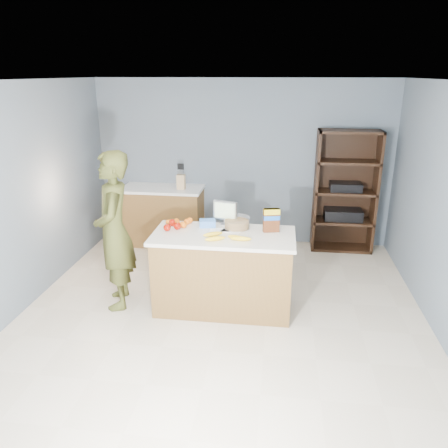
# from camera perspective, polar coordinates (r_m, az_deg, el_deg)

# --- Properties ---
(floor) EXTENTS (4.50, 5.00, 0.02)m
(floor) POSITION_cam_1_polar(r_m,az_deg,el_deg) (4.89, -0.54, -12.49)
(floor) COLOR beige
(floor) RESTS_ON ground
(walls) EXTENTS (4.52, 5.02, 2.51)m
(walls) POSITION_cam_1_polar(r_m,az_deg,el_deg) (4.26, -0.61, 6.75)
(walls) COLOR slate
(walls) RESTS_ON ground
(counter_peninsula) EXTENTS (1.56, 0.76, 0.90)m
(counter_peninsula) POSITION_cam_1_polar(r_m,az_deg,el_deg) (4.95, -0.08, -6.59)
(counter_peninsula) COLOR brown
(counter_peninsula) RESTS_ON ground
(back_cabinet) EXTENTS (1.24, 0.62, 0.90)m
(back_cabinet) POSITION_cam_1_polar(r_m,az_deg,el_deg) (6.90, -7.91, 1.13)
(back_cabinet) COLOR brown
(back_cabinet) RESTS_ON ground
(shelving_unit) EXTENTS (0.90, 0.40, 1.80)m
(shelving_unit) POSITION_cam_1_polar(r_m,az_deg,el_deg) (6.76, 15.44, 3.88)
(shelving_unit) COLOR black
(shelving_unit) RESTS_ON ground
(person) EXTENTS (0.61, 0.75, 1.80)m
(person) POSITION_cam_1_polar(r_m,az_deg,el_deg) (5.01, -14.13, -0.92)
(person) COLOR #40431B
(person) RESTS_ON ground
(knife_block) EXTENTS (0.12, 0.10, 0.31)m
(knife_block) POSITION_cam_1_polar(r_m,az_deg,el_deg) (6.63, -5.63, 5.57)
(knife_block) COLOR tan
(knife_block) RESTS_ON back_cabinet
(envelopes) EXTENTS (0.36, 0.18, 0.00)m
(envelopes) POSITION_cam_1_polar(r_m,az_deg,el_deg) (4.86, 0.17, -0.88)
(envelopes) COLOR white
(envelopes) RESTS_ON counter_peninsula
(bananas) EXTENTS (0.53, 0.28, 0.05)m
(bananas) POSITION_cam_1_polar(r_m,az_deg,el_deg) (4.60, 0.32, -1.74)
(bananas) COLOR yellow
(bananas) RESTS_ON counter_peninsula
(apples) EXTENTS (0.18, 0.26, 0.08)m
(apples) POSITION_cam_1_polar(r_m,az_deg,el_deg) (4.94, -6.78, -0.19)
(apples) COLOR #8C0E03
(apples) RESTS_ON counter_peninsula
(oranges) EXTENTS (0.30, 0.24, 0.07)m
(oranges) POSITION_cam_1_polar(r_m,az_deg,el_deg) (5.05, -5.83, 0.18)
(oranges) COLOR orange
(oranges) RESTS_ON counter_peninsula
(blue_carton) EXTENTS (0.20, 0.16, 0.08)m
(blue_carton) POSITION_cam_1_polar(r_m,az_deg,el_deg) (4.99, -2.18, 0.10)
(blue_carton) COLOR blue
(blue_carton) RESTS_ON counter_peninsula
(salad_bowl) EXTENTS (0.30, 0.30, 0.13)m
(salad_bowl) POSITION_cam_1_polar(r_m,az_deg,el_deg) (4.93, 1.67, 0.11)
(salad_bowl) COLOR #267219
(salad_bowl) RESTS_ON counter_peninsula
(tv) EXTENTS (0.28, 0.12, 0.28)m
(tv) POSITION_cam_1_polar(r_m,az_deg,el_deg) (5.01, 0.15, 1.65)
(tv) COLOR silver
(tv) RESTS_ON counter_peninsula
(cereal_box) EXTENTS (0.19, 0.10, 0.27)m
(cereal_box) POSITION_cam_1_polar(r_m,az_deg,el_deg) (4.81, 6.20, 0.73)
(cereal_box) COLOR #592B14
(cereal_box) RESTS_ON counter_peninsula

